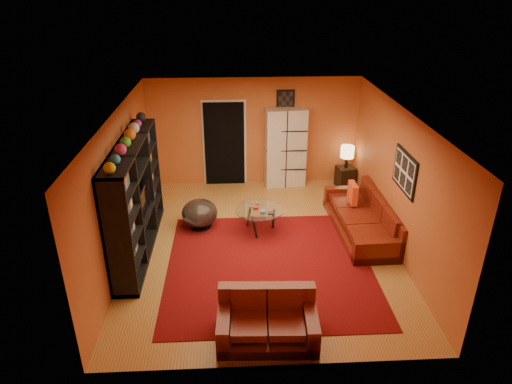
{
  "coord_description": "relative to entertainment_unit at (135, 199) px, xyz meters",
  "views": [
    {
      "loc": [
        -0.5,
        -7.46,
        4.68
      ],
      "look_at": [
        -0.09,
        0.1,
        1.08
      ],
      "focal_mm": 32.0,
      "sensor_mm": 36.0,
      "label": 1
    }
  ],
  "objects": [
    {
      "name": "tv",
      "position": [
        0.05,
        0.07,
        -0.08
      ],
      "size": [
        0.88,
        0.11,
        0.5
      ],
      "primitive_type": "imported",
      "rotation": [
        0.0,
        0.0,
        1.57
      ],
      "color": "black",
      "rests_on": "entertainment_unit"
    },
    {
      "name": "wall_front",
      "position": [
        2.27,
        -3.0,
        0.25
      ],
      "size": [
        6.0,
        0.0,
        6.0
      ],
      "primitive_type": "plane",
      "rotation": [
        -1.57,
        0.0,
        0.0
      ],
      "color": "#BA5928",
      "rests_on": "floor"
    },
    {
      "name": "side_table",
      "position": [
        4.5,
        2.61,
        -0.8
      ],
      "size": [
        0.47,
        0.47,
        0.5
      ],
      "primitive_type": "cube",
      "rotation": [
        0.0,
        0.0,
        0.21
      ],
      "color": "black",
      "rests_on": "floor"
    },
    {
      "name": "wall_art_back",
      "position": [
        3.02,
        2.98,
        1.0
      ],
      "size": [
        0.42,
        0.03,
        0.52
      ],
      "primitive_type": "cube",
      "color": "black",
      "rests_on": "wall_back"
    },
    {
      "name": "wall_left",
      "position": [
        -0.23,
        0.0,
        0.25
      ],
      "size": [
        0.0,
        6.0,
        6.0
      ],
      "primitive_type": "plane",
      "rotation": [
        1.57,
        0.0,
        1.57
      ],
      "color": "#BA5928",
      "rests_on": "floor"
    },
    {
      "name": "table_lamp",
      "position": [
        4.5,
        2.61,
        -0.17
      ],
      "size": [
        0.32,
        0.32,
        0.54
      ],
      "color": "black",
      "rests_on": "side_table"
    },
    {
      "name": "sofa",
      "position": [
        4.42,
        0.42,
        -0.77
      ],
      "size": [
        1.08,
        2.48,
        0.85
      ],
      "rotation": [
        0.0,
        0.0,
        0.03
      ],
      "color": "#55130B",
      "rests_on": "rug"
    },
    {
      "name": "wall_right",
      "position": [
        4.78,
        0.0,
        0.25
      ],
      "size": [
        0.0,
        6.0,
        6.0
      ],
      "primitive_type": "plane",
      "rotation": [
        1.57,
        0.0,
        -1.57
      ],
      "color": "#BA5928",
      "rests_on": "floor"
    },
    {
      "name": "loveseat",
      "position": [
        2.21,
        -2.42,
        -0.76
      ],
      "size": [
        1.43,
        0.89,
        0.85
      ],
      "rotation": [
        0.0,
        0.0,
        1.53
      ],
      "color": "#55130B",
      "rests_on": "rug"
    },
    {
      "name": "ceiling",
      "position": [
        2.27,
        0.0,
        1.55
      ],
      "size": [
        6.0,
        6.0,
        0.0
      ],
      "primitive_type": "plane",
      "rotation": [
        3.14,
        0.0,
        0.0
      ],
      "color": "white",
      "rests_on": "wall_back"
    },
    {
      "name": "bowl_chair",
      "position": [
        1.07,
        0.77,
        -0.73
      ],
      "size": [
        0.73,
        0.73,
        0.59
      ],
      "color": "black",
      "rests_on": "floor"
    },
    {
      "name": "rug",
      "position": [
        2.38,
        -0.7,
        -1.04
      ],
      "size": [
        3.6,
        3.6,
        0.01
      ],
      "primitive_type": "cube",
      "color": "#53090B",
      "rests_on": "floor"
    },
    {
      "name": "doorway",
      "position": [
        1.57,
        2.96,
        -0.03
      ],
      "size": [
        0.95,
        0.1,
        2.04
      ],
      "primitive_type": "cube",
      "color": "black",
      "rests_on": "floor"
    },
    {
      "name": "entertainment_unit",
      "position": [
        0.0,
        0.0,
        0.0
      ],
      "size": [
        0.45,
        3.0,
        2.1
      ],
      "primitive_type": "cube",
      "color": "black",
      "rests_on": "floor"
    },
    {
      "name": "coffee_table",
      "position": [
        2.27,
        0.54,
        -0.61
      ],
      "size": [
        0.97,
        0.97,
        0.48
      ],
      "rotation": [
        0.0,
        0.0,
        0.17
      ],
      "color": "silver",
      "rests_on": "floor"
    },
    {
      "name": "wall_back",
      "position": [
        2.27,
        3.0,
        0.25
      ],
      "size": [
        6.0,
        0.0,
        6.0
      ],
      "primitive_type": "plane",
      "rotation": [
        1.57,
        0.0,
        0.0
      ],
      "color": "#BA5928",
      "rests_on": "floor"
    },
    {
      "name": "storage_cabinet",
      "position": [
        3.04,
        2.8,
        -0.1
      ],
      "size": [
        0.98,
        0.49,
        1.91
      ],
      "primitive_type": "cube",
      "rotation": [
        0.0,
        0.0,
        0.07
      ],
      "color": "silver",
      "rests_on": "floor"
    },
    {
      "name": "floor",
      "position": [
        2.27,
        0.0,
        -1.05
      ],
      "size": [
        6.0,
        6.0,
        0.0
      ],
      "primitive_type": "plane",
      "color": "olive",
      "rests_on": "ground"
    },
    {
      "name": "wall_art_right",
      "position": [
        4.75,
        -0.3,
        0.55
      ],
      "size": [
        0.03,
        1.0,
        0.7
      ],
      "primitive_type": "cube",
      "color": "black",
      "rests_on": "wall_right"
    },
    {
      "name": "throw_pillow",
      "position": [
        4.22,
        0.9,
        -0.42
      ],
      "size": [
        0.12,
        0.42,
        0.42
      ],
      "primitive_type": "cube",
      "color": "#F6471B",
      "rests_on": "sofa"
    }
  ]
}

